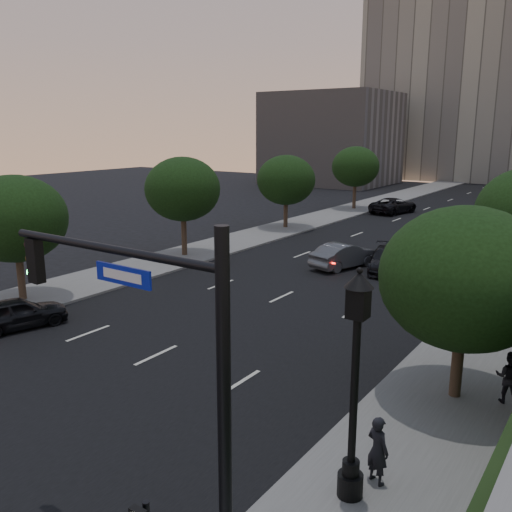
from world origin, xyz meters
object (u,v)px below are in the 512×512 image
Objects in this scene: traffic_signal_mast at (176,403)px; pedestrian_b at (509,377)px; sedan_far_left at (394,206)px; sedan_mid_left at (344,255)px; sedan_far_right at (481,234)px; sedan_near_left at (17,313)px; sedan_near_right at (387,260)px; pedestrian_a at (378,450)px; street_lamp at (354,397)px; pedestrian_c at (464,303)px.

pedestrian_b is at bearing 70.33° from traffic_signal_mast.
pedestrian_b is at bearing 127.23° from sedan_far_left.
sedan_mid_left reaches higher than sedan_far_right.
sedan_near_right is at bearing -100.75° from sedan_near_left.
sedan_near_right is 21.14m from pedestrian_a.
pedestrian_a is 6.28m from pedestrian_b.
pedestrian_b is (1.80, 6.02, -0.02)m from pedestrian_a.
sedan_near_left is (-14.94, 5.90, -2.97)m from traffic_signal_mast.
street_lamp is 21.89m from sedan_near_right.
traffic_signal_mast is at bearing 174.64° from sedan_near_left.
sedan_far_left is at bearing 109.70° from street_lamp.
sedan_far_left is at bearing -48.03° from pedestrian_a.
sedan_mid_left is 1.06× the size of sedan_far_right.
street_lamp is 22.19m from sedan_mid_left.
pedestrian_a reaches higher than sedan_far_left.
pedestrian_b is at bearing -81.98° from sedan_far_right.
pedestrian_a is (10.07, -19.02, 0.23)m from sedan_mid_left.
traffic_signal_mast is 1.48× the size of sedan_mid_left.
street_lamp is at bearing 71.90° from pedestrian_b.
sedan_near_left is at bearing -118.27° from sedan_far_right.
pedestrian_b reaches higher than sedan_far_right.
sedan_near_left is 2.47× the size of pedestrian_b.
sedan_far_left is at bearing -60.53° from sedan_mid_left.
sedan_near_left is 19.49m from pedestrian_c.
pedestrian_a reaches higher than sedan_near_left.
sedan_near_left is 0.71× the size of sedan_far_left.
traffic_signal_mast is at bearing -92.04° from sedan_far_right.
sedan_mid_left is at bearing -24.57° from pedestrian_c.
sedan_far_left is at bearing -75.43° from sedan_near_left.
street_lamp is 1.26× the size of sedan_far_right.
street_lamp is at bearing -170.85° from sedan_near_left.
street_lamp is 45.98m from sedan_far_left.
traffic_signal_mast reaches higher than sedan_far_left.
sedan_far_right is at bearing -95.72° from sedan_near_left.
pedestrian_b reaches higher than sedan_near_right.
street_lamp is at bearing 90.95° from pedestrian_a.
traffic_signal_mast reaches higher than pedestrian_c.
street_lamp is 1.14× the size of sedan_near_right.
sedan_mid_left is (6.89, 17.78, 0.07)m from sedan_near_left.
sedan_far_left reaches higher than sedan_mid_left.
sedan_far_right is (-4.45, 32.39, -1.87)m from street_lamp.
pedestrian_b is at bearing 148.10° from sedan_mid_left.
pedestrian_a reaches higher than sedan_mid_left.
sedan_near_right is at bearing -56.74° from pedestrian_b.
traffic_signal_mast is 1.21× the size of sedan_far_left.
sedan_far_left reaches higher than sedan_near_right.
traffic_signal_mast is 25.20m from sedan_near_right.
sedan_far_right is 2.61× the size of pedestrian_c.
pedestrian_a reaches higher than sedan_far_right.
street_lamp reaches higher than sedan_far_left.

